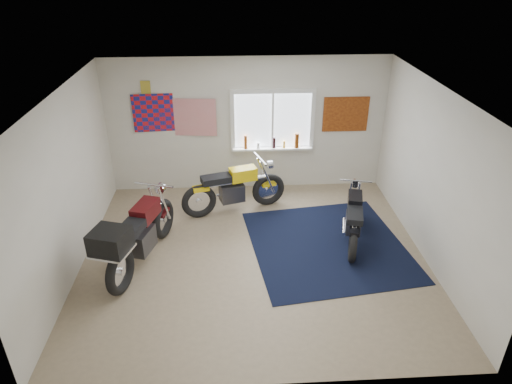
{
  "coord_description": "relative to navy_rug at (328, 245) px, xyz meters",
  "views": [
    {
      "loc": [
        -0.32,
        -6.08,
        4.43
      ],
      "look_at": [
        0.05,
        0.4,
        0.97
      ],
      "focal_mm": 32.0,
      "sensor_mm": 36.0,
      "label": 1
    }
  ],
  "objects": [
    {
      "name": "maroon_tourer",
      "position": [
        -3.06,
        -0.42,
        0.57
      ],
      "size": [
        1.03,
        2.17,
        1.12
      ],
      "rotation": [
        0.0,
        0.0,
        1.28
      ],
      "color": "black",
      "rests_on": "ground"
    },
    {
      "name": "room_shell",
      "position": [
        -1.26,
        -0.23,
        1.63
      ],
      "size": [
        5.5,
        5.5,
        5.5
      ],
      "color": "white",
      "rests_on": "ground"
    },
    {
      "name": "black_chrome_bike",
      "position": [
        0.44,
        0.17,
        0.4
      ],
      "size": [
        0.65,
        1.77,
        0.92
      ],
      "rotation": [
        0.0,
        0.0,
        1.33
      ],
      "color": "black",
      "rests_on": "navy_rug"
    },
    {
      "name": "flag_display",
      "position": [
        -3.16,
        2.25,
        2.14
      ],
      "size": [
        1.6,
        0.1,
        1.17
      ],
      "color": "red",
      "rests_on": "room_shell"
    },
    {
      "name": "window_assembly",
      "position": [
        -0.76,
        2.24,
        1.36
      ],
      "size": [
        1.66,
        0.17,
        1.26
      ],
      "color": "white",
      "rests_on": "room_shell"
    },
    {
      "name": "oil_bottles",
      "position": [
        -0.68,
        2.17,
        1.02
      ],
      "size": [
        1.11,
        0.09,
        0.3
      ],
      "color": "#8F4114",
      "rests_on": "window_assembly"
    },
    {
      "name": "ground",
      "position": [
        -1.26,
        -0.23,
        -0.01
      ],
      "size": [
        5.5,
        5.5,
        0.0
      ],
      "primitive_type": "plane",
      "color": "#9E896B",
      "rests_on": "ground"
    },
    {
      "name": "navy_rug",
      "position": [
        0.0,
        0.0,
        0.0
      ],
      "size": [
        2.82,
        2.91,
        0.01
      ],
      "primitive_type": "cube",
      "rotation": [
        0.0,
        0.0,
        0.13
      ],
      "color": "black",
      "rests_on": "ground"
    },
    {
      "name": "triumph_poster",
      "position": [
        0.69,
        2.25,
        1.54
      ],
      "size": [
        0.9,
        0.03,
        0.7
      ],
      "primitive_type": "cube",
      "color": "#A54C14",
      "rests_on": "room_shell"
    },
    {
      "name": "yellow_triumph",
      "position": [
        -1.56,
        1.27,
        0.44
      ],
      "size": [
        1.98,
        0.8,
        1.02
      ],
      "rotation": [
        0.0,
        0.0,
        0.3
      ],
      "color": "black",
      "rests_on": "ground"
    }
  ]
}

